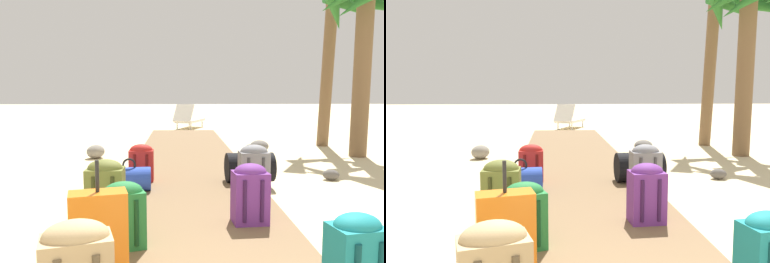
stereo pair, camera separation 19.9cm
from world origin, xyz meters
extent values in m
plane|color=beige|center=(0.00, 4.28, 0.00)|extent=(60.00, 60.00, 0.00)
cube|color=brown|center=(0.00, 5.35, 0.04)|extent=(1.80, 10.70, 0.08)
cube|color=red|center=(-0.63, 4.13, 0.29)|extent=(0.32, 0.21, 0.41)
ellipsoid|color=red|center=(-0.63, 4.13, 0.49)|extent=(0.30, 0.20, 0.16)
cylinder|color=#5B110F|center=(-0.71, 4.03, 0.29)|extent=(0.04, 0.04, 0.33)
cylinder|color=#5B110F|center=(-0.55, 4.03, 0.29)|extent=(0.04, 0.04, 0.33)
cube|color=olive|center=(-0.81, 2.56, 0.32)|extent=(0.34, 0.25, 0.49)
ellipsoid|color=olive|center=(-0.81, 2.56, 0.57)|extent=(0.32, 0.24, 0.17)
cylinder|color=#333516|center=(-0.90, 2.44, 0.32)|extent=(0.04, 0.04, 0.39)
cylinder|color=#333516|center=(-0.73, 2.44, 0.32)|extent=(0.04, 0.04, 0.39)
cube|color=slate|center=(0.74, 3.49, 0.32)|extent=(0.34, 0.26, 0.49)
ellipsoid|color=slate|center=(0.74, 3.49, 0.57)|extent=(0.33, 0.25, 0.17)
cylinder|color=#3A3A3D|center=(0.65, 3.36, 0.32)|extent=(0.04, 0.04, 0.39)
cylinder|color=#3A3A3D|center=(0.82, 3.37, 0.32)|extent=(0.04, 0.04, 0.39)
cylinder|color=black|center=(0.79, 4.04, 0.27)|extent=(0.63, 0.42, 0.38)
torus|color=black|center=(0.79, 4.04, 0.49)|extent=(0.17, 0.03, 0.16)
cube|color=orange|center=(-0.63, 1.35, 0.37)|extent=(0.38, 0.26, 0.59)
cylinder|color=black|center=(-0.63, 1.35, 0.76)|extent=(0.02, 0.02, 0.19)
cube|color=#6B2D84|center=(0.50, 2.45, 0.31)|extent=(0.33, 0.27, 0.47)
ellipsoid|color=#6B2D84|center=(0.50, 2.45, 0.55)|extent=(0.31, 0.26, 0.15)
cylinder|color=#351642|center=(0.44, 2.32, 0.31)|extent=(0.04, 0.04, 0.37)
cylinder|color=#351642|center=(0.59, 2.33, 0.31)|extent=(0.04, 0.04, 0.37)
ellipsoid|color=#197A7F|center=(0.77, 0.92, 0.59)|extent=(0.28, 0.24, 0.13)
cylinder|color=#2847B7|center=(-0.73, 3.62, 0.22)|extent=(0.53, 0.33, 0.28)
torus|color=black|center=(-0.73, 3.62, 0.39)|extent=(0.17, 0.04, 0.16)
ellipsoid|color=tan|center=(-0.61, 0.76, 0.61)|extent=(0.35, 0.27, 0.16)
cube|color=#237538|center=(-0.56, 1.91, 0.30)|extent=(0.36, 0.29, 0.44)
ellipsoid|color=#237538|center=(-0.56, 1.91, 0.52)|extent=(0.34, 0.27, 0.16)
cylinder|color=#113A1C|center=(-0.60, 1.79, 0.30)|extent=(0.05, 0.05, 0.35)
cylinder|color=#113A1C|center=(-0.45, 1.84, 0.30)|extent=(0.05, 0.05, 0.35)
cylinder|color=brown|center=(3.17, 7.66, 2.09)|extent=(0.26, 0.66, 4.18)
cylinder|color=brown|center=(3.32, 6.36, 1.53)|extent=(0.32, 0.39, 3.06)
cone|color=#236023|center=(3.87, 6.85, 2.94)|extent=(1.26, 1.36, 0.87)
cone|color=#236023|center=(3.24, 6.86, 2.94)|extent=(1.12, 0.53, 0.72)
cone|color=#236023|center=(2.88, 6.67, 2.85)|extent=(0.91, 1.08, 0.97)
cube|color=white|center=(0.24, 12.11, 0.26)|extent=(1.08, 1.52, 0.08)
cube|color=white|center=(0.01, 11.55, 0.54)|extent=(0.71, 0.61, 0.56)
cylinder|color=silver|center=(0.23, 12.71, 0.11)|extent=(0.04, 0.04, 0.22)
cylinder|color=silver|center=(0.67, 12.53, 0.11)|extent=(0.04, 0.04, 0.22)
cylinder|color=silver|center=(-0.19, 11.68, 0.11)|extent=(0.04, 0.04, 0.22)
cylinder|color=silver|center=(0.25, 11.50, 0.11)|extent=(0.04, 0.04, 0.22)
ellipsoid|color=slate|center=(1.53, 7.00, 0.12)|extent=(0.54, 0.54, 0.24)
ellipsoid|color=gray|center=(-1.70, 6.35, 0.13)|extent=(0.44, 0.47, 0.25)
ellipsoid|color=#5B5651|center=(2.03, 4.43, 0.07)|extent=(0.27, 0.22, 0.15)
camera|label=1|loc=(-0.14, -0.99, 1.28)|focal=36.69mm
camera|label=2|loc=(-0.34, -0.98, 1.28)|focal=36.69mm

